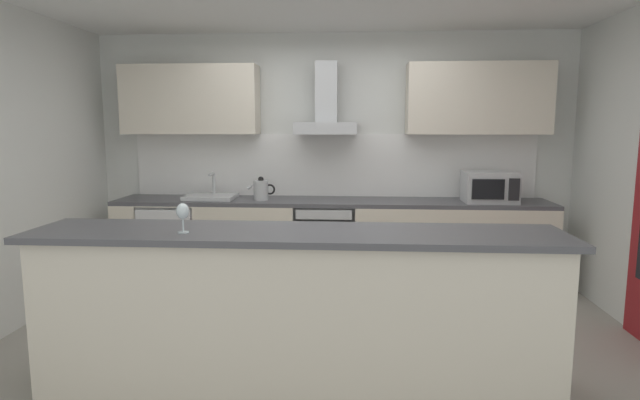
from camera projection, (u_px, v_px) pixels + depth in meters
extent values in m
cube|color=gray|center=(321.00, 344.00, 3.96)|extent=(5.97, 4.49, 0.02)
cube|color=silver|center=(332.00, 158.00, 5.56)|extent=(5.97, 0.12, 2.60)
cube|color=white|center=(332.00, 165.00, 5.50)|extent=(4.23, 0.02, 0.66)
cube|color=beige|center=(330.00, 245.00, 5.30)|extent=(4.38, 0.60, 0.86)
cube|color=#4C4C51|center=(331.00, 202.00, 5.24)|extent=(4.38, 0.60, 0.04)
cube|color=beige|center=(296.00, 314.00, 3.20)|extent=(3.15, 0.52, 0.97)
cube|color=#4C4C51|center=(295.00, 234.00, 3.13)|extent=(3.25, 0.64, 0.04)
cube|color=beige|center=(191.00, 100.00, 5.34)|extent=(1.40, 0.32, 0.70)
cube|color=beige|center=(478.00, 99.00, 5.14)|extent=(1.40, 0.32, 0.70)
cube|color=slate|center=(325.00, 243.00, 5.28)|extent=(0.60, 0.56, 0.80)
cube|color=black|center=(324.00, 256.00, 5.00)|extent=(0.50, 0.02, 0.48)
cube|color=#B7BABC|center=(324.00, 215.00, 4.95)|extent=(0.54, 0.02, 0.09)
cylinder|color=#B7BABC|center=(324.00, 232.00, 4.94)|extent=(0.49, 0.02, 0.02)
cube|color=white|center=(174.00, 244.00, 5.40)|extent=(0.58, 0.56, 0.85)
cube|color=silver|center=(164.00, 250.00, 5.11)|extent=(0.55, 0.02, 0.80)
cylinder|color=#B7BABC|center=(185.00, 247.00, 5.07)|extent=(0.02, 0.02, 0.38)
cube|color=#B7BABC|center=(490.00, 187.00, 5.06)|extent=(0.50, 0.36, 0.30)
cube|color=black|center=(488.00, 189.00, 4.88)|extent=(0.30, 0.02, 0.19)
cube|color=black|center=(514.00, 190.00, 4.86)|extent=(0.10, 0.01, 0.21)
cube|color=silver|center=(211.00, 197.00, 5.30)|extent=(0.50, 0.40, 0.04)
cylinder|color=#B7BABC|center=(214.00, 185.00, 5.41)|extent=(0.03, 0.03, 0.26)
cylinder|color=#B7BABC|center=(211.00, 174.00, 5.31)|extent=(0.03, 0.16, 0.03)
cylinder|color=#B7BABC|center=(261.00, 190.00, 5.21)|extent=(0.15, 0.15, 0.20)
sphere|color=black|center=(261.00, 179.00, 5.20)|extent=(0.06, 0.06, 0.06)
cone|color=#B7BABC|center=(251.00, 186.00, 5.21)|extent=(0.09, 0.04, 0.07)
torus|color=black|center=(270.00, 189.00, 5.20)|extent=(0.11, 0.02, 0.11)
cube|color=#B7BABC|center=(326.00, 128.00, 5.22)|extent=(0.62, 0.45, 0.12)
cube|color=#B7BABC|center=(327.00, 92.00, 5.22)|extent=(0.22, 0.22, 0.60)
cylinder|color=silver|center=(183.00, 232.00, 3.07)|extent=(0.07, 0.07, 0.01)
cylinder|color=silver|center=(183.00, 224.00, 3.07)|extent=(0.01, 0.01, 0.09)
ellipsoid|color=silver|center=(183.00, 211.00, 3.05)|extent=(0.08, 0.08, 0.10)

